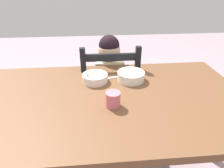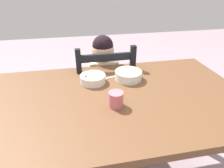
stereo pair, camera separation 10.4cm
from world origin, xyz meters
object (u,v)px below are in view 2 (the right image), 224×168
object	(u,v)px
bowl_of_peas	(128,75)
bowl_of_carrots	(93,79)
dining_chair	(104,96)
dining_table	(111,111)
drinking_cup	(116,99)
spoon	(105,79)
child_figure	(104,77)

from	to	relation	value
bowl_of_peas	bowl_of_carrots	distance (m)	0.23
dining_chair	dining_table	bearing A→B (deg)	-94.34
bowl_of_carrots	drinking_cup	size ratio (longest dim) A/B	1.96
dining_chair	drinking_cup	world-z (taller)	dining_chair
spoon	bowl_of_peas	bearing A→B (deg)	-10.47
dining_table	bowl_of_carrots	distance (m)	0.24
dining_table	spoon	bearing A→B (deg)	88.44
dining_chair	bowl_of_peas	distance (m)	0.46
dining_chair	bowl_of_peas	bearing A→B (deg)	-69.06
child_figure	spoon	world-z (taller)	child_figure
bowl_of_peas	drinking_cup	world-z (taller)	drinking_cup
dining_chair	drinking_cup	bearing A→B (deg)	-92.60
bowl_of_peas	drinking_cup	distance (m)	0.31
dining_table	drinking_cup	bearing A→B (deg)	-82.81
dining_table	bowl_of_peas	xyz separation A→B (m)	(0.15, 0.19, 0.13)
drinking_cup	spoon	bearing A→B (deg)	90.95
dining_table	spoon	distance (m)	0.24
drinking_cup	bowl_of_carrots	bearing A→B (deg)	107.59
dining_chair	bowl_of_carrots	distance (m)	0.46
dining_table	bowl_of_carrots	world-z (taller)	bowl_of_carrots
bowl_of_peas	drinking_cup	size ratio (longest dim) A/B	2.14
dining_chair	drinking_cup	distance (m)	0.67
bowl_of_carrots	bowl_of_peas	bearing A→B (deg)	0.00
child_figure	bowl_of_peas	bearing A→B (deg)	-68.71
child_figure	dining_table	bearing A→B (deg)	-94.44
dining_table	drinking_cup	xyz separation A→B (m)	(0.01, -0.09, 0.14)
dining_table	bowl_of_carrots	xyz separation A→B (m)	(-0.08, 0.19, 0.12)
child_figure	bowl_of_carrots	world-z (taller)	child_figure
dining_chair	spoon	bearing A→B (deg)	-96.54
dining_table	drinking_cup	world-z (taller)	drinking_cup
child_figure	bowl_of_peas	world-z (taller)	child_figure
bowl_of_carrots	drinking_cup	bearing A→B (deg)	-72.41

